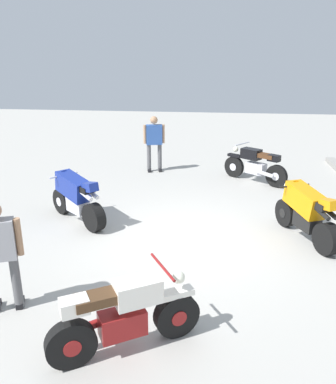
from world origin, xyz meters
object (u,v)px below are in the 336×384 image
object	(u,v)px
motorcycle_cream_vintage	(125,316)
person_in_blue_shirt	(154,140)
motorcycle_blue_sportbike	(76,196)
motorcycle_black_cruiser	(255,165)
motorcycle_orange_sportbike	(306,211)

from	to	relation	value
motorcycle_cream_vintage	person_in_blue_shirt	bearing A→B (deg)	65.67
person_in_blue_shirt	motorcycle_cream_vintage	bearing A→B (deg)	-9.11
motorcycle_blue_sportbike	person_in_blue_shirt	distance (m)	4.46
motorcycle_black_cruiser	person_in_blue_shirt	bearing A→B (deg)	23.22
motorcycle_orange_sportbike	person_in_blue_shirt	distance (m)	5.96
motorcycle_black_cruiser	motorcycle_cream_vintage	world-z (taller)	motorcycle_black_cruiser
motorcycle_orange_sportbike	motorcycle_blue_sportbike	bearing A→B (deg)	62.83
motorcycle_cream_vintage	motorcycle_orange_sportbike	bearing A→B (deg)	20.55
motorcycle_cream_vintage	motorcycle_blue_sportbike	world-z (taller)	motorcycle_blue_sportbike
motorcycle_cream_vintage	motorcycle_orange_sportbike	xyz separation A→B (m)	(-3.57, 2.81, 0.11)
motorcycle_cream_vintage	person_in_blue_shirt	world-z (taller)	person_in_blue_shirt
motorcycle_orange_sportbike	person_in_blue_shirt	bearing A→B (deg)	15.57
motorcycle_blue_sportbike	motorcycle_black_cruiser	bearing A→B (deg)	-100.21
motorcycle_black_cruiser	person_in_blue_shirt	world-z (taller)	person_in_blue_shirt
motorcycle_blue_sportbike	person_in_blue_shirt	size ratio (longest dim) A/B	0.92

